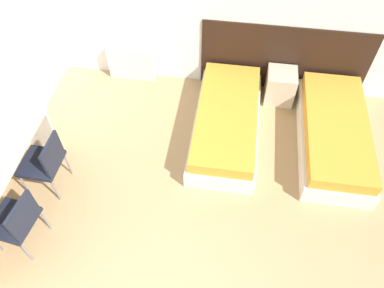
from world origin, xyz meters
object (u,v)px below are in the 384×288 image
nightstand (280,86)px  chair_near_laptop (45,161)px  chair_near_notebook (16,220)px  bed_near_door (334,134)px  laptop (1,139)px  bed_near_window (226,122)px

nightstand → chair_near_laptop: bearing=-144.4°
chair_near_laptop → chair_near_notebook: 0.77m
bed_near_door → nightstand: 1.07m
bed_near_door → chair_near_notebook: chair_near_notebook is taller
bed_near_door → laptop: size_ratio=5.85×
bed_near_window → bed_near_door: same height
bed_near_door → chair_near_notebook: size_ratio=2.30×
bed_near_door → laptop: 4.15m
nightstand → laptop: 3.80m
laptop → chair_near_notebook: bearing=-62.9°
bed_near_window → chair_near_laptop: (-2.05, -1.20, 0.29)m
bed_near_door → laptop: bearing=-163.3°
bed_near_window → bed_near_door: (1.45, 0.00, 0.00)m
chair_near_laptop → chair_near_notebook: (-0.00, -0.77, 0.00)m
bed_near_window → chair_near_notebook: size_ratio=2.30×
bed_near_window → chair_near_laptop: 2.40m
nightstand → chair_near_laptop: 3.43m
bed_near_door → chair_near_laptop: 3.71m
nightstand → chair_near_notebook: 3.92m
bed_near_window → chair_near_notebook: bearing=-136.3°
bed_near_window → bed_near_door: 1.45m
nightstand → laptop: bearing=-148.4°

